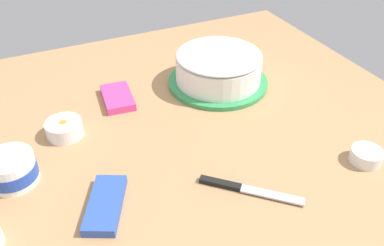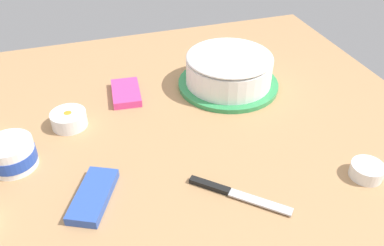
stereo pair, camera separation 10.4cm
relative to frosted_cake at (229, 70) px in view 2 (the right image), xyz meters
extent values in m
plane|color=tan|center=(0.30, -0.28, -0.06)|extent=(1.54, 1.54, 0.00)
cylinder|color=#339351|center=(0.00, 0.00, -0.05)|extent=(0.31, 0.31, 0.01)
cylinder|color=brown|center=(0.00, 0.00, -0.01)|extent=(0.24, 0.24, 0.07)
cylinder|color=white|center=(0.00, 0.00, 0.00)|extent=(0.26, 0.26, 0.08)
ellipsoid|color=white|center=(0.00, 0.00, 0.04)|extent=(0.26, 0.26, 0.04)
cylinder|color=white|center=(0.19, -0.62, -0.02)|extent=(0.11, 0.11, 0.07)
cylinder|color=#2347B2|center=(0.19, -0.62, -0.02)|extent=(0.11, 0.11, 0.03)
cylinder|color=white|center=(0.19, -0.62, 0.01)|extent=(0.09, 0.09, 0.01)
cube|color=silver|center=(0.48, -0.12, -0.05)|extent=(0.11, 0.12, 0.00)
cube|color=black|center=(0.40, -0.20, -0.05)|extent=(0.08, 0.08, 0.01)
cylinder|color=white|center=(0.47, 0.15, -0.04)|extent=(0.08, 0.08, 0.03)
cylinder|color=green|center=(0.47, 0.15, -0.04)|extent=(0.06, 0.06, 0.01)
ellipsoid|color=green|center=(0.47, 0.15, -0.03)|extent=(0.05, 0.05, 0.02)
cylinder|color=white|center=(0.06, -0.49, -0.03)|extent=(0.10, 0.10, 0.04)
cylinder|color=orange|center=(0.06, -0.49, -0.03)|extent=(0.08, 0.08, 0.01)
ellipsoid|color=orange|center=(0.06, -0.49, -0.02)|extent=(0.07, 0.07, 0.02)
cube|color=#2D51B2|center=(0.35, -0.46, -0.04)|extent=(0.17, 0.13, 0.02)
cube|color=#E53D8E|center=(-0.04, -0.31, -0.04)|extent=(0.15, 0.09, 0.02)
camera|label=1|loc=(0.95, -0.53, 0.60)|focal=37.42mm
camera|label=2|loc=(0.99, -0.44, 0.60)|focal=37.42mm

